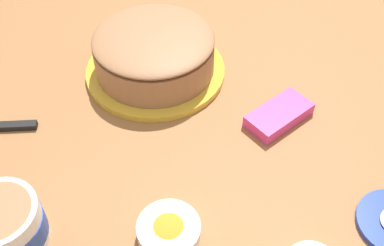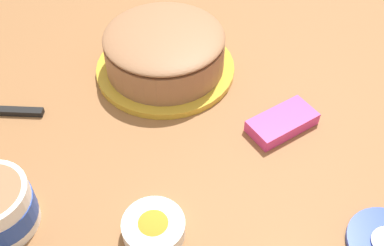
{
  "view_description": "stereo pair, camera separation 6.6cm",
  "coord_description": "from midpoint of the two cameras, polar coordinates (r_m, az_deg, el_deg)",
  "views": [
    {
      "loc": [
        -0.31,
        -0.37,
        0.66
      ],
      "look_at": [
        0.02,
        0.1,
        0.04
      ],
      "focal_mm": 43.33,
      "sensor_mm": 36.0,
      "label": 1
    },
    {
      "loc": [
        -0.26,
        -0.4,
        0.66
      ],
      "look_at": [
        0.02,
        0.1,
        0.04
      ],
      "focal_mm": 43.33,
      "sensor_mm": 36.0,
      "label": 2
    }
  ],
  "objects": [
    {
      "name": "frosted_cake",
      "position": [
        0.98,
        -6.59,
        8.3
      ],
      "size": [
        0.3,
        0.3,
        0.11
      ],
      "color": "gold",
      "rests_on": "ground_plane"
    },
    {
      "name": "sprinkle_bowl_orange",
      "position": [
        0.74,
        -5.5,
        -13.17
      ],
      "size": [
        0.1,
        0.1,
        0.03
      ],
      "color": "white",
      "rests_on": "ground_plane"
    },
    {
      "name": "frosting_tub",
      "position": [
        0.78,
        -24.51,
        -11.59
      ],
      "size": [
        0.12,
        0.12,
        0.09
      ],
      "color": "white",
      "rests_on": "ground_plane"
    },
    {
      "name": "ground_plane",
      "position": [
        0.81,
        0.66,
        -6.81
      ],
      "size": [
        1.54,
        1.54,
        0.0
      ],
      "primitive_type": "plane",
      "color": "#936038"
    },
    {
      "name": "candy_box_upper",
      "position": [
        0.9,
        8.62,
        0.88
      ],
      "size": [
        0.14,
        0.07,
        0.03
      ],
      "primitive_type": "cube",
      "rotation": [
        0.0,
        0.0,
        0.07
      ],
      "color": "#E53D8E",
      "rests_on": "ground_plane"
    }
  ]
}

